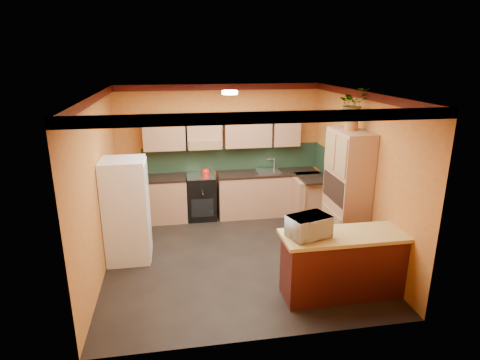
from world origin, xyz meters
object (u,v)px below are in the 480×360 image
(base_cabinets_back, at_px, (231,196))
(stove, at_px, (201,197))
(pantry, at_px, (347,193))
(breakfast_bar, at_px, (348,266))
(fridge, at_px, (126,211))
(microwave, at_px, (309,226))

(base_cabinets_back, xyz_separation_m, stove, (-0.62, -0.00, 0.02))
(pantry, distance_m, breakfast_bar, 1.48)
(fridge, relative_size, pantry, 0.81)
(base_cabinets_back, height_order, pantry, pantry)
(stove, relative_size, breakfast_bar, 0.51)
(fridge, height_order, breakfast_bar, fridge)
(stove, relative_size, fridge, 0.54)
(breakfast_bar, relative_size, microwave, 3.36)
(fridge, height_order, pantry, pantry)
(base_cabinets_back, relative_size, microwave, 6.81)
(base_cabinets_back, relative_size, stove, 4.01)
(base_cabinets_back, height_order, microwave, microwave)
(stove, height_order, breakfast_bar, stove)
(pantry, bearing_deg, breakfast_bar, -111.28)
(pantry, bearing_deg, microwave, -131.00)
(base_cabinets_back, distance_m, fridge, 2.52)
(breakfast_bar, height_order, microwave, microwave)
(fridge, height_order, microwave, fridge)
(base_cabinets_back, distance_m, breakfast_bar, 3.36)
(stove, distance_m, microwave, 3.42)
(base_cabinets_back, distance_m, stove, 0.63)
(breakfast_bar, bearing_deg, fridge, 153.08)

